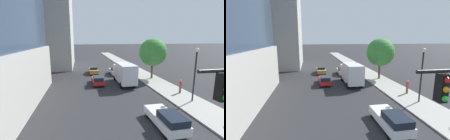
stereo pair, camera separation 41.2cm
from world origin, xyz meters
The scene contains 9 objects.
sidewalk centered at (7.59, 20.00, 0.07)m, with size 4.12×120.00×0.15m, color #9E9B93.
street_lamp centered at (7.94, 14.71, 4.08)m, with size 0.44×0.44×6.04m.
street_tree centered at (7.97, 25.66, 4.81)m, with size 4.79×4.79×7.07m.
car_white centered at (2.26, 10.37, 0.76)m, with size 1.86×4.56×1.52m.
car_silver centered at (2.26, 30.61, 0.74)m, with size 1.85×4.40×1.47m.
car_gold centered at (-1.91, 32.39, 0.69)m, with size 1.79×4.32×1.39m.
car_red centered at (-1.91, 24.06, 0.72)m, with size 1.72×4.32×1.42m.
box_truck centered at (2.26, 23.38, 1.87)m, with size 2.29×6.80×3.40m.
pedestrian_red_shirt centered at (8.25, 17.53, 1.06)m, with size 0.34×0.34×1.77m.
Camera 1 is at (-4.43, -0.64, 7.21)m, focal length 25.82 mm.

